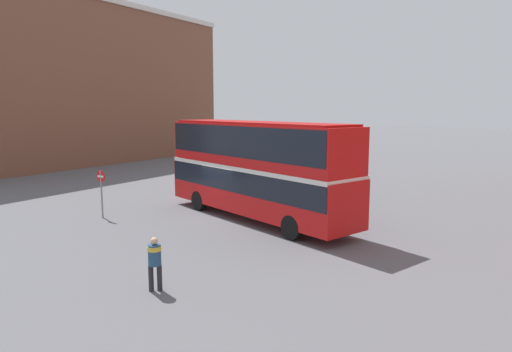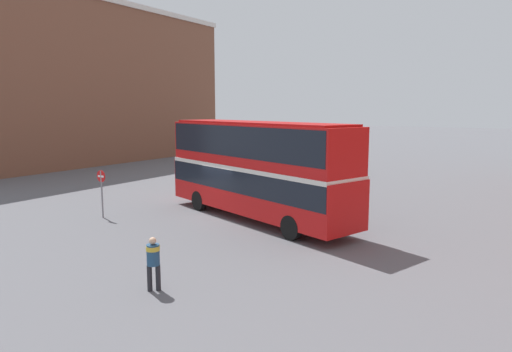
{
  "view_description": "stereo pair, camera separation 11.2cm",
  "coord_description": "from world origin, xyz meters",
  "views": [
    {
      "loc": [
        13.41,
        -18.13,
        5.36
      ],
      "look_at": [
        1.9,
        0.3,
        2.13
      ],
      "focal_mm": 32.0,
      "sensor_mm": 36.0,
      "label": 1
    },
    {
      "loc": [
        13.5,
        -18.07,
        5.36
      ],
      "look_at": [
        1.9,
        0.3,
        2.13
      ],
      "focal_mm": 32.0,
      "sensor_mm": 36.0,
      "label": 2
    }
  ],
  "objects": [
    {
      "name": "double_decker_bus",
      "position": [
        1.91,
        0.3,
        2.71
      ],
      "size": [
        11.67,
        6.05,
        4.73
      ],
      "rotation": [
        0.0,
        0.0,
        -0.33
      ],
      "color": "red",
      "rests_on": "ground_plane"
    },
    {
      "name": "pedestrian_foreground",
      "position": [
        4.07,
        -8.79,
        1.0
      ],
      "size": [
        0.57,
        0.57,
        1.63
      ],
      "rotation": [
        0.0,
        0.0,
        2.3
      ],
      "color": "#232328",
      "rests_on": "ground_plane"
    },
    {
      "name": "parked_car_kerb_near",
      "position": [
        -1.05,
        16.94,
        0.84
      ],
      "size": [
        4.21,
        2.02,
        1.67
      ],
      "rotation": [
        0.0,
        0.0,
        -0.03
      ],
      "color": "black",
      "rests_on": "ground_plane"
    },
    {
      "name": "no_entry_sign",
      "position": [
        -4.69,
        -3.48,
        1.57
      ],
      "size": [
        0.59,
        0.08,
        2.36
      ],
      "color": "gray",
      "rests_on": "ground_plane"
    },
    {
      "name": "ground_plane",
      "position": [
        0.0,
        0.0,
        0.0
      ],
      "size": [
        240.0,
        240.0,
        0.0
      ],
      "primitive_type": "plane",
      "color": "#5B5B60"
    },
    {
      "name": "building_row_left",
      "position": [
        -27.1,
        11.32,
        7.78
      ],
      "size": [
        11.74,
        32.99,
        15.55
      ],
      "color": "brown",
      "rests_on": "ground_plane"
    }
  ]
}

